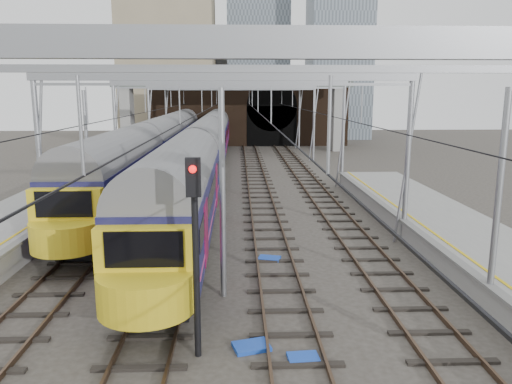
{
  "coord_description": "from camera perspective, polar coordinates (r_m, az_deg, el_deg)",
  "views": [
    {
      "loc": [
        0.5,
        -14.11,
        6.82
      ],
      "look_at": [
        1.34,
        8.15,
        2.4
      ],
      "focal_mm": 35.0,
      "sensor_mm": 36.0,
      "label": 1
    }
  ],
  "objects": [
    {
      "name": "ground",
      "position": [
        15.68,
        -3.89,
        -14.59
      ],
      "size": [
        160.0,
        160.0,
        0.0
      ],
      "primitive_type": "plane",
      "color": "#38332D",
      "rests_on": "ground"
    },
    {
      "name": "tracks",
      "position": [
        29.9,
        -3.05,
        -1.94
      ],
      "size": [
        14.4,
        80.0,
        0.22
      ],
      "color": "#4C3828",
      "rests_on": "ground"
    },
    {
      "name": "overhead_line",
      "position": [
        35.6,
        -3.01,
        10.8
      ],
      "size": [
        16.8,
        80.0,
        8.0
      ],
      "color": "gray",
      "rests_on": "ground"
    },
    {
      "name": "retaining_wall",
      "position": [
        66.09,
        -1.38,
        9.07
      ],
      "size": [
        28.0,
        2.75,
        9.0
      ],
      "color": "#302015",
      "rests_on": "ground"
    },
    {
      "name": "overbridge",
      "position": [
        60.11,
        -2.68,
        11.64
      ],
      "size": [
        28.0,
        3.0,
        9.25
      ],
      "color": "gray",
      "rests_on": "ground"
    },
    {
      "name": "city_skyline",
      "position": [
        85.24,
        -0.66,
        18.15
      ],
      "size": [
        37.5,
        27.5,
        60.0
      ],
      "color": "tan",
      "rests_on": "ground"
    },
    {
      "name": "train_main",
      "position": [
        45.8,
        -5.29,
        5.77
      ],
      "size": [
        2.83,
        65.43,
        4.86
      ],
      "color": "black",
      "rests_on": "ground"
    },
    {
      "name": "train_second",
      "position": [
        51.83,
        -9.4,
        6.31
      ],
      "size": [
        2.84,
        65.61,
        4.87
      ],
      "color": "black",
      "rests_on": "ground"
    },
    {
      "name": "signal_near_centre",
      "position": [
        12.64,
        -6.97,
        -5.01
      ],
      "size": [
        0.38,
        0.48,
        5.3
      ],
      "rotation": [
        0.0,
        0.0,
        0.04
      ],
      "color": "black",
      "rests_on": "ground"
    },
    {
      "name": "equip_cover_a",
      "position": [
        13.75,
        5.41,
        -18.34
      ],
      "size": [
        0.85,
        0.63,
        0.09
      ],
      "primitive_type": "cube",
      "rotation": [
        0.0,
        0.0,
        0.08
      ],
      "color": "blue",
      "rests_on": "ground"
    },
    {
      "name": "equip_cover_b",
      "position": [
        20.98,
        1.53,
        -7.6
      ],
      "size": [
        1.03,
        0.85,
        0.11
      ],
      "primitive_type": "cube",
      "rotation": [
        0.0,
        0.0,
        -0.27
      ],
      "color": "blue",
      "rests_on": "ground"
    },
    {
      "name": "equip_cover_c",
      "position": [
        14.2,
        -0.53,
        -17.23
      ],
      "size": [
        1.11,
        0.91,
        0.11
      ],
      "primitive_type": "cube",
      "rotation": [
        0.0,
        0.0,
        0.27
      ],
      "color": "blue",
      "rests_on": "ground"
    }
  ]
}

